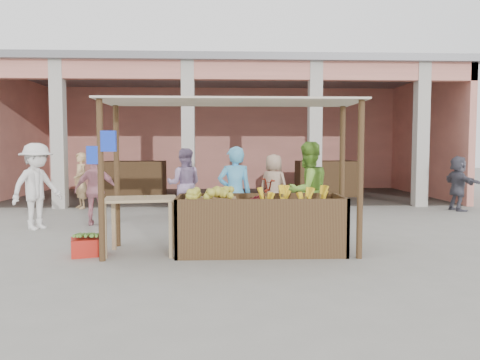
{
  "coord_description": "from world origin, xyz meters",
  "views": [
    {
      "loc": [
        -0.12,
        -7.27,
        1.66
      ],
      "look_at": [
        0.24,
        1.2,
        1.07
      ],
      "focal_mm": 35.0,
      "sensor_mm": 36.0,
      "label": 1
    }
  ],
  "objects_px": {
    "motorcycle": "(243,204)",
    "fruit_stall": "(260,228)",
    "vendor_blue": "(235,190)",
    "red_crate": "(89,247)",
    "side_table": "(141,207)",
    "vendor_green": "(308,189)"
  },
  "relations": [
    {
      "from": "fruit_stall",
      "to": "side_table",
      "type": "distance_m",
      "value": 1.89
    },
    {
      "from": "red_crate",
      "to": "side_table",
      "type": "bearing_deg",
      "value": -10.69
    },
    {
      "from": "fruit_stall",
      "to": "motorcycle",
      "type": "height_order",
      "value": "motorcycle"
    },
    {
      "from": "fruit_stall",
      "to": "side_table",
      "type": "bearing_deg",
      "value": 179.77
    },
    {
      "from": "vendor_green",
      "to": "motorcycle",
      "type": "xyz_separation_m",
      "value": [
        -1.09,
        1.04,
        -0.39
      ]
    },
    {
      "from": "red_crate",
      "to": "motorcycle",
      "type": "bearing_deg",
      "value": 22.22
    },
    {
      "from": "fruit_stall",
      "to": "red_crate",
      "type": "height_order",
      "value": "fruit_stall"
    },
    {
      "from": "side_table",
      "to": "red_crate",
      "type": "xyz_separation_m",
      "value": [
        -0.79,
        -0.09,
        -0.6
      ]
    },
    {
      "from": "red_crate",
      "to": "motorcycle",
      "type": "distance_m",
      "value": 3.24
    },
    {
      "from": "fruit_stall",
      "to": "side_table",
      "type": "xyz_separation_m",
      "value": [
        -1.86,
        0.01,
        0.34
      ]
    },
    {
      "from": "motorcycle",
      "to": "fruit_stall",
      "type": "bearing_deg",
      "value": 169.97
    },
    {
      "from": "fruit_stall",
      "to": "vendor_green",
      "type": "height_order",
      "value": "vendor_green"
    },
    {
      "from": "vendor_green",
      "to": "motorcycle",
      "type": "bearing_deg",
      "value": -70.82
    },
    {
      "from": "side_table",
      "to": "vendor_green",
      "type": "distance_m",
      "value": 2.93
    },
    {
      "from": "vendor_blue",
      "to": "motorcycle",
      "type": "relative_size",
      "value": 0.87
    },
    {
      "from": "vendor_blue",
      "to": "red_crate",
      "type": "bearing_deg",
      "value": 18.4
    },
    {
      "from": "side_table",
      "to": "motorcycle",
      "type": "relative_size",
      "value": 0.58
    },
    {
      "from": "red_crate",
      "to": "vendor_blue",
      "type": "bearing_deg",
      "value": 8.87
    },
    {
      "from": "side_table",
      "to": "motorcycle",
      "type": "height_order",
      "value": "motorcycle"
    },
    {
      "from": "red_crate",
      "to": "vendor_blue",
      "type": "distance_m",
      "value": 2.65
    },
    {
      "from": "fruit_stall",
      "to": "vendor_blue",
      "type": "height_order",
      "value": "vendor_blue"
    },
    {
      "from": "fruit_stall",
      "to": "vendor_green",
      "type": "xyz_separation_m",
      "value": [
        0.92,
        0.92,
        0.53
      ]
    }
  ]
}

